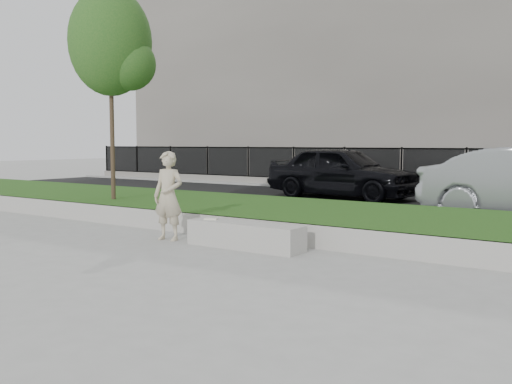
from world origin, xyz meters
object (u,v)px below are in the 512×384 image
Objects in this scene: young_tree at (113,46)px; book at (211,219)px; stone_bench at (245,235)px; car_dark at (342,172)px; man at (168,196)px.

book is at bearing -21.62° from young_tree.
car_dark reaches higher than stone_bench.
book reaches higher than stone_bench.
man is (-1.60, -0.15, 0.59)m from stone_bench.
young_tree is at bearing 132.50° from book.
young_tree is at bearing 162.82° from car_dark.
man is 0.97m from book.
stone_bench is at bearing -23.10° from book.
book is 0.04× the size of young_tree.
man is at bearing -169.90° from car_dark.
car_dark is (2.74, 6.71, -3.21)m from young_tree.
stone_bench is 8.77m from car_dark.
man is at bearing 161.49° from book.
man is at bearing -27.97° from young_tree.
young_tree is (-5.10, 1.71, 3.85)m from stone_bench.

